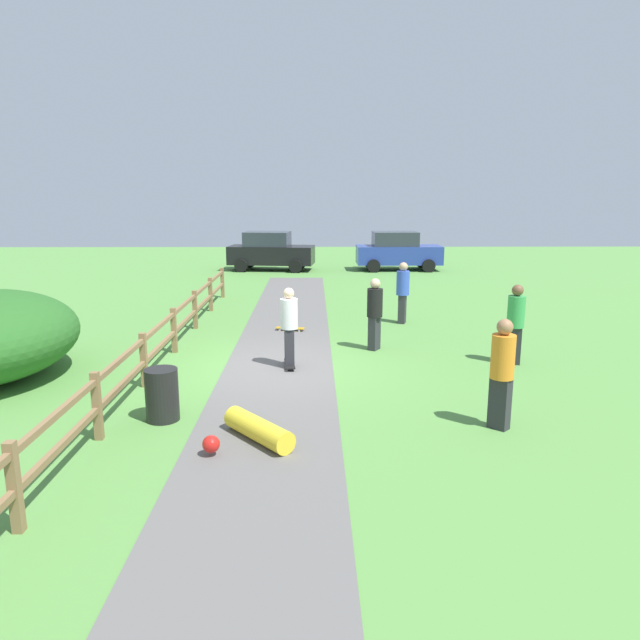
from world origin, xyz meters
name	(u,v)px	position (x,y,z in m)	size (l,w,h in m)	color
ground_plane	(279,367)	(0.00, 0.00, 0.00)	(60.00, 60.00, 0.00)	#568E42
asphalt_path	(279,367)	(0.00, 0.00, 0.01)	(2.40, 28.00, 0.02)	#605E5B
wooden_fence	(160,339)	(-2.60, 0.00, 0.67)	(0.12, 18.12, 1.10)	olive
trash_bin	(162,395)	(-1.80, -3.06, 0.45)	(0.56, 0.56, 0.90)	black
skater_riding	(289,323)	(0.24, -0.03, 1.01)	(0.42, 0.82, 1.77)	black
skater_fallen	(255,431)	(-0.14, -4.02, 0.20)	(1.37, 1.33, 0.36)	yellow
skateboard_loose	(290,328)	(0.12, 3.49, 0.09)	(0.82, 0.36, 0.08)	#BF8C19
bystander_blue	(403,290)	(3.41, 4.52, 1.01)	(0.48, 0.48, 1.82)	#2D2D33
bystander_orange	(502,369)	(3.81, -3.48, 1.02)	(0.54, 0.54, 1.84)	#2D2D33
bystander_green	(516,320)	(5.29, 0.23, 1.01)	(0.49, 0.49, 1.82)	#2D2D33
bystander_black	(375,311)	(2.27, 1.49, 0.98)	(0.52, 0.52, 1.77)	#2D2D33
parked_car_black	(270,251)	(-1.37, 16.86, 0.96)	(4.38, 2.40, 1.92)	black
parked_car_blue	(398,251)	(5.01, 16.85, 0.96)	(4.21, 2.02, 1.92)	#283D99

